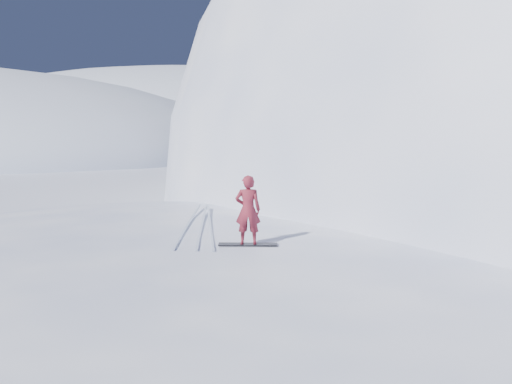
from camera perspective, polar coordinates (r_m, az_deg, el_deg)
near_ridge at (r=13.23m, az=-2.60°, el=-15.29°), size 36.00×28.00×4.80m
peak_shoulder at (r=29.92m, az=22.48°, el=-2.56°), size 28.00×24.00×18.00m
far_ridge_c at (r=126.73m, az=-9.55°, el=5.73°), size 140.00×90.00×36.00m
wind_bumps at (r=12.89m, az=-10.58°, el=-16.08°), size 16.00×14.40×1.00m
snowboard at (r=11.66m, az=-0.92°, el=-6.00°), size 1.40×0.49×0.02m
snowboarder at (r=11.49m, az=-0.93°, el=-2.05°), size 0.64×0.48×1.61m
board_tracks at (r=14.16m, az=-6.37°, el=-3.46°), size 2.16×5.89×0.04m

